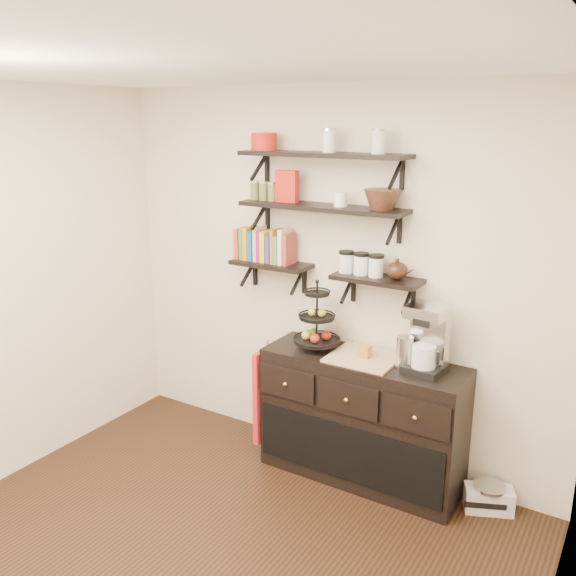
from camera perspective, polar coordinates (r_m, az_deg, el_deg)
The scene contains 21 objects.
ceiling at distance 2.83m, azimuth -13.46°, elevation 19.96°, with size 3.50×3.50×0.02m, color white.
back_wall at distance 4.40m, azimuth 3.90°, elevation 0.84°, with size 3.50×0.02×2.70m, color beige.
right_wall at distance 2.31m, azimuth 22.85°, elevation -14.51°, with size 0.02×3.50×2.70m, color beige.
shelf_top at distance 4.14m, azimuth 3.26°, elevation 12.32°, with size 1.20×0.27×0.23m.
shelf_mid at distance 4.18m, azimuth 3.18°, elevation 7.52°, with size 1.20×0.27×0.23m.
shelf_low_left at distance 4.48m, azimuth -1.54°, elevation 2.19°, with size 0.60×0.25×0.23m.
shelf_low_right at distance 4.10m, azimuth 8.34°, elevation 0.75°, with size 0.60×0.25×0.23m.
cookbooks at distance 4.48m, azimuth -2.13°, elevation 3.97°, with size 0.43×0.15×0.26m.
glass_canisters at distance 4.12m, azimuth 6.85°, elevation 2.14°, with size 0.32×0.10×0.13m.
sideboard at distance 4.36m, azimuth 6.91°, elevation -12.05°, with size 1.40×0.50×0.92m.
fruit_stand at distance 4.27m, azimuth 2.75°, elevation -3.59°, with size 0.33×0.33×0.48m.
candle at distance 4.15m, azimuth 7.17°, elevation -5.88°, with size 0.08×0.08×0.08m, color #AF6E28.
coffee_maker at distance 3.98m, azimuth 12.91°, elevation -4.71°, with size 0.26×0.25×0.44m.
thermal_carafe at distance 4.01m, azimuth 10.84°, elevation -5.98°, with size 0.11×0.11×0.22m, color silver.
apron at distance 4.58m, azimuth -2.05°, elevation -9.84°, with size 0.04×0.30×0.70m, color #B12013.
radio at distance 4.38m, azimuth 18.26°, elevation -18.17°, with size 0.34×0.27×0.18m.
recipe_box at distance 4.30m, azimuth -0.10°, elevation 9.49°, with size 0.16×0.06×0.22m, color #AD1C13.
walnut_bowl at distance 3.97m, azimuth 8.81°, elevation 8.17°, with size 0.24×0.24×0.13m, color black, non-canonical shape.
ramekins at distance 4.10m, azimuth 4.94°, elevation 8.27°, with size 0.09×0.09×0.10m, color white.
teapot at distance 4.02m, azimuth 10.16°, elevation 1.77°, with size 0.19×0.14×0.14m, color black, non-canonical shape.
red_pot at distance 4.38m, azimuth -2.25°, elevation 13.53°, with size 0.18×0.18×0.12m, color #AD1C13.
Camera 1 is at (1.97, -2.02, 2.46)m, focal length 38.00 mm.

